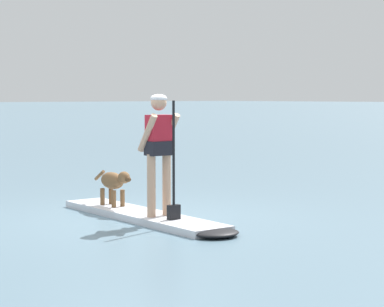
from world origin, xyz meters
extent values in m
plane|color=slate|center=(0.00, 0.00, 0.00)|extent=(400.00, 400.00, 0.00)
cube|color=silver|center=(0.00, 0.00, 0.05)|extent=(3.47, 0.98, 0.10)
ellipsoid|color=black|center=(1.70, -0.16, 0.05)|extent=(0.62, 0.67, 0.10)
cylinder|color=tan|center=(0.46, 0.09, 0.54)|extent=(0.12, 0.12, 0.88)
cylinder|color=tan|center=(0.44, -0.17, 0.54)|extent=(0.12, 0.12, 0.88)
cube|color=black|center=(0.45, -0.04, 1.06)|extent=(0.25, 0.38, 0.20)
cube|color=#B21E2D|center=(0.45, -0.04, 1.25)|extent=(0.23, 0.36, 0.54)
sphere|color=tan|center=(0.45, -0.04, 1.69)|extent=(0.22, 0.22, 0.22)
ellipsoid|color=white|center=(0.45, -0.04, 1.75)|extent=(0.23, 0.23, 0.11)
cylinder|color=tan|center=(0.47, 0.15, 1.27)|extent=(0.42, 0.13, 0.54)
cylinder|color=tan|center=(0.43, -0.23, 1.27)|extent=(0.42, 0.13, 0.54)
cylinder|color=black|center=(0.80, -0.08, 0.91)|extent=(0.04, 0.04, 1.62)
cube|color=black|center=(0.80, -0.08, 0.20)|extent=(0.10, 0.19, 0.20)
ellipsoid|color=brown|center=(-0.80, 0.08, 0.49)|extent=(0.58, 0.27, 0.26)
ellipsoid|color=brown|center=(-0.46, 0.04, 0.56)|extent=(0.23, 0.18, 0.18)
ellipsoid|color=#503923|center=(-0.35, 0.03, 0.54)|extent=(0.13, 0.09, 0.08)
cylinder|color=brown|center=(-1.18, 0.11, 0.54)|extent=(0.27, 0.08, 0.18)
cylinder|color=brown|center=(-0.63, 0.14, 0.23)|extent=(0.07, 0.07, 0.26)
cylinder|color=brown|center=(-0.64, -0.02, 0.23)|extent=(0.07, 0.07, 0.26)
cylinder|color=brown|center=(-0.96, 0.17, 0.23)|extent=(0.07, 0.07, 0.26)
cylinder|color=brown|center=(-0.98, 0.02, 0.23)|extent=(0.07, 0.07, 0.26)
camera|label=1|loc=(8.35, -6.71, 1.77)|focal=69.71mm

